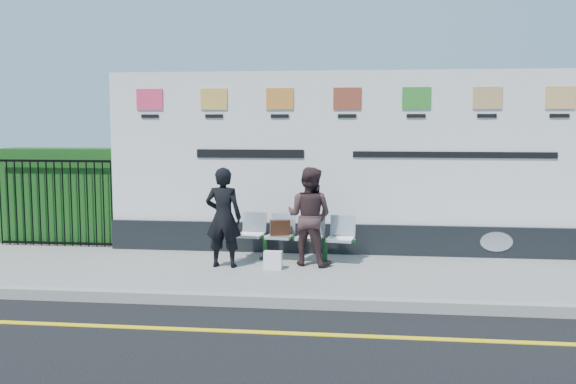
% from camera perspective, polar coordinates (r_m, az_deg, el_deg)
% --- Properties ---
extents(ground, '(80.00, 80.00, 0.00)m').
position_cam_1_polar(ground, '(7.13, 0.11, -12.48)').
color(ground, black).
extents(pavement, '(14.00, 3.00, 0.12)m').
position_cam_1_polar(pavement, '(9.51, 1.88, -7.33)').
color(pavement, gray).
rests_on(pavement, ground).
extents(kerb, '(14.00, 0.18, 0.14)m').
position_cam_1_polar(kerb, '(8.06, 0.95, -9.75)').
color(kerb, gray).
rests_on(kerb, ground).
extents(yellow_line, '(14.00, 0.10, 0.01)m').
position_cam_1_polar(yellow_line, '(7.13, 0.11, -12.45)').
color(yellow_line, yellow).
rests_on(yellow_line, ground).
extents(billboard, '(8.00, 0.30, 3.00)m').
position_cam_1_polar(billboard, '(10.60, 5.23, 1.50)').
color(billboard, black).
rests_on(billboard, pavement).
extents(hedge, '(2.35, 0.70, 1.70)m').
position_cam_1_polar(hedge, '(12.32, -19.04, -0.26)').
color(hedge, '#174515').
rests_on(hedge, pavement).
extents(railing, '(2.05, 0.06, 1.54)m').
position_cam_1_polar(railing, '(11.93, -19.97, -0.89)').
color(railing, black).
rests_on(railing, pavement).
extents(bench, '(1.90, 0.75, 0.40)m').
position_cam_1_polar(bench, '(10.11, 0.60, -5.01)').
color(bench, silver).
rests_on(bench, pavement).
extents(woman_left, '(0.56, 0.38, 1.51)m').
position_cam_1_polar(woman_left, '(9.64, -5.76, -2.25)').
color(woman_left, black).
rests_on(woman_left, pavement).
extents(woman_right, '(0.87, 0.77, 1.50)m').
position_cam_1_polar(woman_right, '(9.74, 1.91, -2.17)').
color(woman_right, '#3A2626').
rests_on(woman_right, pavement).
extents(handbag_brown, '(0.33, 0.22, 0.24)m').
position_cam_1_polar(handbag_brown, '(10.12, -0.73, -3.17)').
color(handbag_brown, black).
rests_on(handbag_brown, bench).
extents(carrier_bag_white, '(0.26, 0.16, 0.26)m').
position_cam_1_polar(carrier_bag_white, '(9.56, -1.34, -6.08)').
color(carrier_bag_white, white).
rests_on(carrier_bag_white, pavement).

